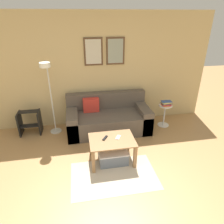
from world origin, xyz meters
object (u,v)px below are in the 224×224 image
Objects in this scene: couch at (108,118)px; cell_phone at (118,137)px; coffee_table at (112,144)px; storage_bin at (113,155)px; floor_lamp at (49,87)px; remote_control at (105,138)px; side_table at (165,113)px; step_stool at (30,122)px; book_stack at (166,103)px.

cell_phone is at bearing -89.41° from couch.
storage_bin is (0.01, -0.02, -0.24)m from coffee_table.
floor_lamp is at bearing 168.97° from cell_phone.
remote_control is 1.07× the size of cell_phone.
side_table is 3.58× the size of remote_control.
cell_phone is at bearing -35.06° from step_stool.
floor_lamp is at bearing 179.15° from book_stack.
remote_control is (0.99, -1.05, -0.66)m from floor_lamp.
coffee_table is 1.83m from side_table.
step_stool is at bearing 175.16° from couch.
cell_phone is at bearing -143.13° from book_stack.
book_stack is 1.89m from remote_control.
couch reaches higher than cell_phone.
couch is at bearing 177.07° from book_stack.
storage_bin is 0.32× the size of floor_lamp.
storage_bin is 3.83× the size of cell_phone.
floor_lamp is 6.63× the size of book_stack.
couch is at bearing 85.21° from storage_bin.
coffee_table is 0.24m from storage_bin.
cell_phone is (0.12, 0.04, 0.10)m from coffee_table.
side_table reaches higher than remote_control.
book_stack is at bearing 35.69° from coffee_table.
remote_control is (-0.13, 0.07, 0.35)m from storage_bin.
coffee_table is 0.49× the size of floor_lamp.
remote_control is 0.29× the size of step_stool.
coffee_table is at bearing 9.47° from remote_control.
storage_bin is at bearing -120.24° from cell_phone.
floor_lamp reaches higher than book_stack.
storage_bin is 1.87m from floor_lamp.
remote_control is at bearing -101.77° from couch.
step_stool reaches higher than cell_phone.
side_table is 1.90m from remote_control.
step_stool reaches higher than storage_bin.
cell_phone is at bearing 29.91° from storage_bin.
coffee_table is 0.16m from cell_phone.
couch is at bearing 84.48° from coffee_table.
storage_bin is 2.15× the size of book_stack.
book_stack reaches higher than remote_control.
storage_bin is at bearing -45.15° from floor_lamp.
storage_bin is 3.57× the size of remote_control.
side_table is 3.13m from step_stool.
step_stool is at bearing 141.87° from storage_bin.
coffee_table is 5.36× the size of remote_control.
storage_bin is at bearing -143.60° from book_stack.
floor_lamp is 10.99× the size of remote_control.
book_stack reaches higher than side_table.
couch is 1.37m from side_table.
storage_bin is 1.02× the size of step_stool.
coffee_table is 0.17m from remote_control.
side_table is 2.16× the size of book_stack.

